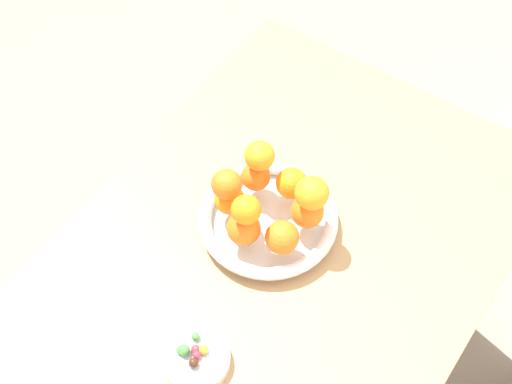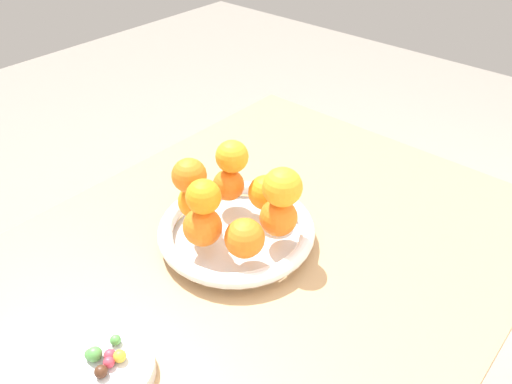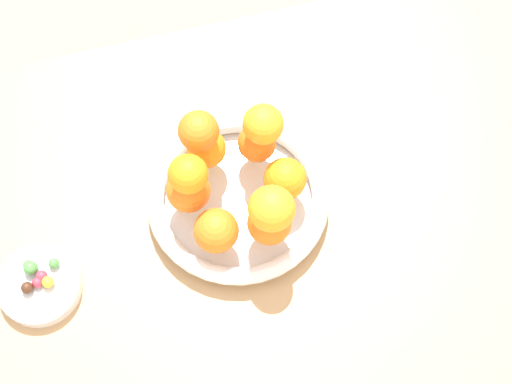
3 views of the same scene
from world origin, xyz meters
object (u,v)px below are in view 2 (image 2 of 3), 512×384
Objects in this scene: orange_7 at (189,175)px; candy_ball_3 at (112,357)px; candy_ball_0 at (94,354)px; orange_5 at (203,227)px; orange_3 at (229,185)px; candy_ball_1 at (90,354)px; orange_1 at (279,217)px; orange_6 at (282,187)px; dining_table at (237,307)px; candy_dish at (110,371)px; candy_ball_2 at (109,362)px; orange_4 at (195,201)px; orange_2 at (266,192)px; orange_8 at (203,197)px; orange_9 at (232,156)px; orange_0 at (245,238)px; candy_ball_5 at (115,340)px; fruit_bowl at (237,231)px; candy_ball_6 at (101,372)px; candy_ball_4 at (120,356)px.

orange_7 reaches higher than candy_ball_3.
orange_5 is at bearing -169.96° from candy_ball_0.
orange_3 reaches higher than candy_ball_1.
orange_1 and orange_5 have the same top height.
dining_table is at bearing -15.82° from orange_6.
candy_ball_2 is (-0.00, 0.00, 0.02)m from candy_dish.
dining_table is at bearing -178.97° from candy_ball_3.
orange_4 is at bearing -155.45° from candy_ball_2.
orange_8 is (0.13, -0.01, 0.06)m from orange_2.
orange_9 is at bearing -135.54° from dining_table.
candy_ball_3 is (0.26, 0.12, -0.10)m from orange_7.
orange_0 is 0.07m from orange_1.
orange_7 reaches higher than orange_4.
orange_2 is 0.38m from candy_ball_2.
orange_0 is 1.10× the size of orange_9.
candy_dish is 0.36m from orange_6.
orange_5 is 0.25m from candy_ball_1.
orange_0 is 0.15m from orange_3.
candy_ball_5 is (0.35, 0.03, -0.04)m from orange_2.
candy_ball_1 is (0.25, 0.03, -0.10)m from orange_8.
orange_1 is 0.13m from orange_8.
orange_1 is at bearing 113.19° from fruit_bowl.
orange_8 reaches higher than orange_3.
candy_ball_5 is at bearing -6.40° from orange_0.
fruit_bowl is at bearing -169.11° from candy_ball_6.
orange_7 reaches higher than fruit_bowl.
orange_0 is 0.24m from candy_ball_5.
candy_ball_6 is (0.25, 0.07, -0.04)m from orange_5.
orange_5 is 0.22m from candy_ball_5.
orange_4 is at bearing -123.54° from orange_5.
candy_ball_2 is 0.88× the size of candy_ball_6.
candy_ball_4 is at bearing 165.98° from candy_ball_2.
candy_ball_0 is (0.00, -0.02, 0.02)m from candy_dish.
orange_2 reaches higher than orange_3.
orange_2 is at bearing -175.62° from candy_ball_5.
orange_5 is 3.69× the size of candy_ball_4.
candy_ball_0 reaches higher than fruit_bowl.
orange_9 reaches higher than orange_5.
candy_ball_2 is 0.92× the size of candy_ball_3.
orange_2 is 3.04× the size of candy_ball_0.
candy_ball_1 is at bearing 3.12° from orange_2.
fruit_bowl is 4.29× the size of orange_1.
candy_ball_2 is 0.01m from candy_ball_4.
candy_dish is 2.13× the size of orange_8.
orange_1 is at bearing 142.46° from orange_8.
orange_7 is 3.38× the size of candy_ball_6.
orange_9 is 2.84× the size of candy_ball_0.
candy_ball_5 is (-0.03, -0.02, 0.02)m from candy_dish.
orange_5 is 3.71× the size of candy_ball_6.
orange_8 reaches higher than candy_ball_4.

